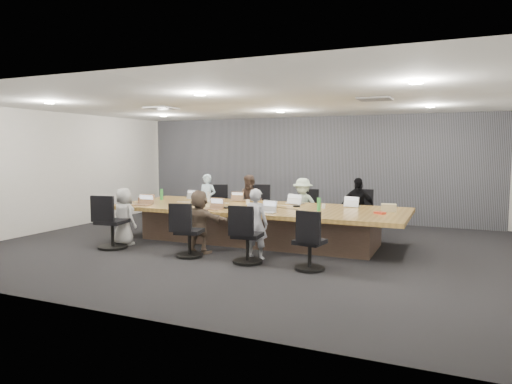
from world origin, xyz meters
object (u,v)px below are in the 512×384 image
at_px(person_0, 207,200).
at_px(stapler, 246,209).
at_px(person_4, 124,217).
at_px(canvas_bag, 389,208).
at_px(chair_6, 248,240).
at_px(chair_7, 310,247).
at_px(bottle_clear, 209,197).
at_px(laptop_3, 352,206).
at_px(chair_1, 256,209).
at_px(laptop_1, 241,200).
at_px(laptop_6, 268,212).
at_px(person_1, 250,202).
at_px(chair_4, 112,226).
at_px(laptop_4, 141,205).
at_px(chair_0, 214,208).
at_px(person_3, 357,207).
at_px(bottle_green_left, 162,194).
at_px(person_5, 199,221).
at_px(bottle_green_right, 319,204).
at_px(mug_brown, 140,200).
at_px(laptop_2, 295,203).
at_px(conference_table, 258,223).
at_px(chair_3, 360,216).
at_px(chair_5, 189,236).
at_px(person_6, 256,224).
at_px(laptop_0, 196,198).
at_px(laptop_5, 214,209).
at_px(person_2, 303,206).

bearing_deg(person_0, stapler, -44.75).
height_order(person_4, canvas_bag, person_4).
bearing_deg(person_0, chair_6, -50.42).
height_order(chair_7, bottle_clear, bottle_clear).
bearing_deg(laptop_3, chair_1, -14.50).
height_order(laptop_1, laptop_6, same).
bearing_deg(person_1, chair_1, 88.60).
bearing_deg(chair_7, chair_4, -170.36).
bearing_deg(laptop_4, laptop_1, 38.88).
bearing_deg(laptop_1, chair_0, -39.62).
relative_size(chair_0, person_3, 0.61).
bearing_deg(person_0, laptop_1, -24.70).
relative_size(laptop_1, bottle_green_left, 1.16).
relative_size(chair_7, laptop_4, 2.11).
bearing_deg(chair_7, canvas_bag, 73.86).
height_order(person_1, person_5, person_1).
xyz_separation_m(bottle_green_right, canvas_bag, (1.24, 0.42, -0.05)).
xyz_separation_m(laptop_3, person_4, (-4.12, -2.15, -0.17)).
relative_size(person_0, person_1, 1.00).
xyz_separation_m(chair_1, mug_brown, (-1.87, -2.13, 0.36)).
xyz_separation_m(laptop_6, bottle_clear, (-1.90, 1.14, 0.11)).
relative_size(laptop_2, stapler, 2.15).
bearing_deg(person_1, conference_table, -61.40).
relative_size(laptop_2, mug_brown, 3.03).
distance_m(laptop_1, bottle_clear, 0.75).
relative_size(chair_3, laptop_4, 2.27).
height_order(chair_5, person_6, person_6).
distance_m(chair_1, canvas_bag, 3.67).
bearing_deg(chair_1, canvas_bag, 147.15).
xyz_separation_m(chair_6, laptop_2, (-0.00, 2.50, 0.35)).
relative_size(chair_3, laptop_1, 2.72).
relative_size(laptop_0, laptop_5, 1.06).
relative_size(laptop_5, canvas_bag, 1.08).
distance_m(person_2, person_6, 2.70).
height_order(chair_0, person_2, person_2).
bearing_deg(person_5, chair_3, -124.90).
height_order(chair_4, laptop_4, chair_4).
bearing_deg(mug_brown, chair_6, -21.75).
height_order(conference_table, laptop_0, laptop_0).
distance_m(conference_table, laptop_1, 1.17).
xyz_separation_m(bottle_green_left, stapler, (2.60, -0.89, -0.10)).
bearing_deg(conference_table, laptop_1, 134.25).
relative_size(person_6, laptop_6, 4.28).
xyz_separation_m(chair_5, person_0, (-1.37, 3.05, 0.27)).
xyz_separation_m(person_4, laptop_5, (1.74, 0.55, 0.17)).
bearing_deg(chair_6, chair_7, -5.03).
xyz_separation_m(chair_6, chair_7, (1.09, 0.00, -0.02)).
height_order(person_1, mug_brown, person_1).
height_order(chair_0, chair_7, chair_0).
xyz_separation_m(person_2, stapler, (-0.51, -1.99, 0.14)).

